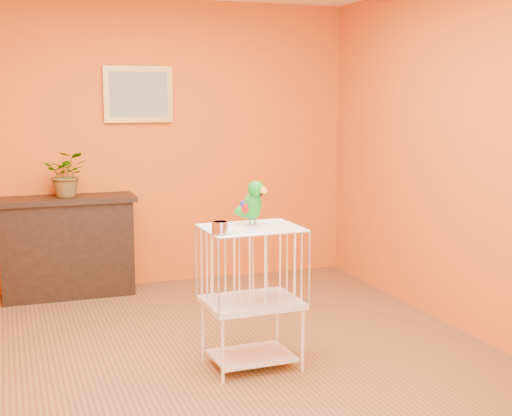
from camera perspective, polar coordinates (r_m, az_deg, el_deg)
name	(u,v)px	position (r m, az deg, el deg)	size (l,w,h in m)	color
ground	(207,368)	(4.71, -3.92, -12.67)	(4.50, 4.50, 0.00)	brown
room_shell	(205,121)	(4.38, -4.14, 6.97)	(4.50, 4.50, 4.50)	#CE5413
console_cabinet	(67,247)	(6.41, -14.88, -3.01)	(1.18, 0.42, 0.88)	black
potted_plant	(68,180)	(6.28, -14.81, 2.20)	(0.35, 0.39, 0.31)	#26722D
framed_picture	(138,94)	(6.54, -9.39, 8.96)	(0.62, 0.04, 0.50)	#B68E41
birdcage	(252,295)	(4.58, -0.35, -6.98)	(0.61, 0.47, 0.92)	white
feed_cup	(220,227)	(4.25, -2.88, -1.56)	(0.10, 0.10, 0.07)	silver
parrot	(252,203)	(4.51, -0.29, 0.43)	(0.18, 0.26, 0.29)	#59544C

